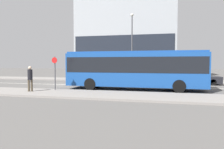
{
  "coord_description": "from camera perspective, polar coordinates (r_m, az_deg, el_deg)",
  "views": [
    {
      "loc": [
        9.52,
        -20.04,
        2.19
      ],
      "look_at": [
        4.96,
        -2.0,
        1.19
      ],
      "focal_mm": 35.0,
      "sensor_mm": 36.0,
      "label": 1
    }
  ],
  "objects": [
    {
      "name": "lane_centerline",
      "position": [
        22.3,
        -11.18,
        -2.62
      ],
      "size": [
        41.8,
        0.16,
        0.01
      ],
      "color": "silver",
      "rests_on": "ground_plane"
    },
    {
      "name": "sidewalk_far",
      "position": [
        28.04,
        -5.71,
        -1.3
      ],
      "size": [
        44.0,
        3.5,
        0.13
      ],
      "color": "gray",
      "rests_on": "ground_plane"
    },
    {
      "name": "street_lamp",
      "position": [
        25.82,
        5.23,
        8.87
      ],
      "size": [
        0.36,
        0.36,
        7.79
      ],
      "color": "#4C4C51",
      "rests_on": "sidewalk_far"
    },
    {
      "name": "ground_plane",
      "position": [
        22.3,
        -11.18,
        -2.63
      ],
      "size": [
        120.0,
        120.0,
        0.0
      ],
      "primitive_type": "plane",
      "color": "#595654"
    },
    {
      "name": "parked_car_0",
      "position": [
        23.84,
        21.21,
        -0.85
      ],
      "size": [
        4.49,
        1.77,
        1.38
      ],
      "color": "black",
      "rests_on": "ground_plane"
    },
    {
      "name": "apartment_block_left_tower",
      "position": [
        33.89,
        3.85,
        14.47
      ],
      "size": [
        14.42,
        6.34,
        17.8
      ],
      "color": "#9EA3A8",
      "rests_on": "ground_plane"
    },
    {
      "name": "sidewalk_near",
      "position": [
        16.89,
        -20.32,
        -4.35
      ],
      "size": [
        44.0,
        3.5,
        0.13
      ],
      "color": "gray",
      "rests_on": "ground_plane"
    },
    {
      "name": "city_bus",
      "position": [
        17.94,
        5.93,
        1.78
      ],
      "size": [
        11.14,
        2.62,
        3.1
      ],
      "rotation": [
        0.0,
        0.0,
        0.0
      ],
      "color": "#194793",
      "rests_on": "ground_plane"
    },
    {
      "name": "bus_stop_sign",
      "position": [
        17.14,
        -14.7,
        1.04
      ],
      "size": [
        0.44,
        0.12,
        2.53
      ],
      "color": "#4C4C51",
      "rests_on": "sidewalk_near"
    },
    {
      "name": "pedestrian_near_stop",
      "position": [
        16.77,
        -20.62,
        -0.61
      ],
      "size": [
        0.34,
        0.34,
        1.82
      ],
      "rotation": [
        0.0,
        0.0,
        3.6
      ],
      "color": "#4C4233",
      "rests_on": "sidewalk_near"
    }
  ]
}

